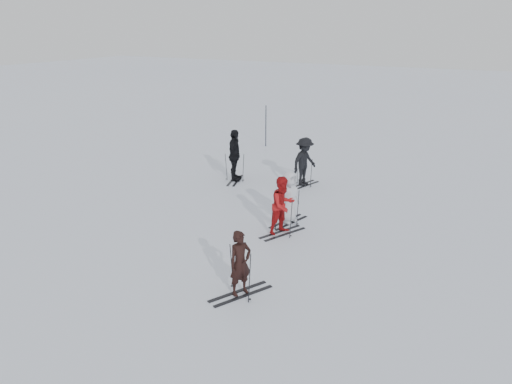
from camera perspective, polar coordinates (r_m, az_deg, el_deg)
ground at (r=14.87m, az=-1.84°, el=-4.75°), size 120.00×120.00×0.00m
skier_near_dark at (r=11.38m, az=-1.81°, el=-8.25°), size 0.58×0.67×1.54m
skier_red at (r=14.56m, az=3.09°, el=-1.62°), size 0.93×1.03×1.73m
skier_grey at (r=15.40m, az=3.78°, el=-0.66°), size 0.69×0.90×1.63m
skier_uphill_left at (r=19.46m, az=-2.47°, el=4.14°), size 0.82×1.27×2.01m
skier_uphill_far at (r=18.99m, az=5.55°, el=3.41°), size 0.98×1.33×1.84m
skis_near_dark at (r=11.46m, az=-1.80°, el=-9.03°), size 1.85×1.50×1.19m
skis_red at (r=14.66m, az=3.07°, el=-2.64°), size 1.81×1.42×1.17m
skis_grey at (r=15.48m, az=3.76°, el=-1.49°), size 1.74×1.19×1.16m
skis_uphill_left at (r=19.58m, az=-2.45°, el=2.88°), size 1.72×1.23×1.13m
skis_uphill_far at (r=19.08m, az=5.52°, el=2.38°), size 1.71×1.21×1.13m
piste_marker at (r=25.07m, az=1.13°, el=7.55°), size 0.05×0.05×2.06m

